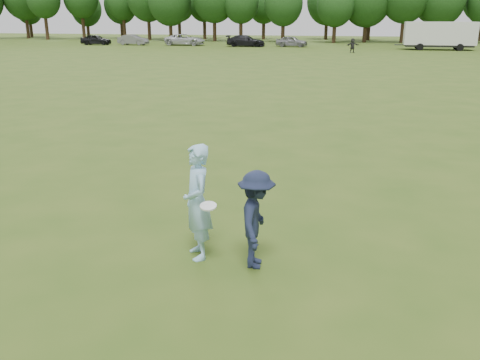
% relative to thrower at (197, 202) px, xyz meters
% --- Properties ---
extents(ground, '(200.00, 200.00, 0.00)m').
position_rel_thrower_xyz_m(ground, '(0.21, -0.69, -0.98)').
color(ground, '#334F16').
rests_on(ground, ground).
extents(thrower, '(0.76, 0.85, 1.95)m').
position_rel_thrower_xyz_m(thrower, '(0.00, 0.00, 0.00)').
color(thrower, '#98CBEB').
rests_on(thrower, ground).
extents(defender, '(0.68, 1.09, 1.61)m').
position_rel_thrower_xyz_m(defender, '(1.02, -0.12, -0.17)').
color(defender, '#1A213A').
rests_on(defender, ground).
extents(player_far_d, '(1.51, 0.96, 1.55)m').
position_rel_thrower_xyz_m(player_far_d, '(1.68, 50.96, -0.20)').
color(player_far_d, '#292929').
rests_on(player_far_d, ground).
extents(car_a, '(4.28, 2.04, 1.41)m').
position_rel_thrower_xyz_m(car_a, '(-33.34, 59.20, -0.27)').
color(car_a, black).
rests_on(car_a, ground).
extents(car_b, '(4.30, 1.74, 1.39)m').
position_rel_thrower_xyz_m(car_b, '(-28.09, 59.87, -0.28)').
color(car_b, slate).
rests_on(car_b, ground).
extents(car_c, '(5.57, 2.81, 1.51)m').
position_rel_thrower_xyz_m(car_c, '(-20.87, 60.69, -0.22)').
color(car_c, silver).
rests_on(car_c, ground).
extents(car_d, '(5.12, 2.28, 1.46)m').
position_rel_thrower_xyz_m(car_d, '(-12.15, 59.68, -0.25)').
color(car_d, black).
rests_on(car_d, ground).
extents(car_e, '(4.25, 2.09, 1.39)m').
position_rel_thrower_xyz_m(car_e, '(-6.21, 60.56, -0.28)').
color(car_e, gray).
rests_on(car_e, ground).
extents(disc_in_play, '(0.32, 0.31, 0.09)m').
position_rel_thrower_xyz_m(disc_in_play, '(0.28, -0.30, 0.07)').
color(disc_in_play, white).
rests_on(disc_in_play, ground).
extents(cargo_trailer, '(9.00, 2.75, 3.20)m').
position_rel_thrower_xyz_m(cargo_trailer, '(11.51, 58.09, 0.80)').
color(cargo_trailer, silver).
rests_on(cargo_trailer, ground).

